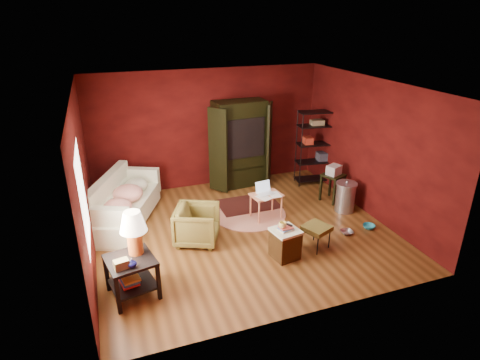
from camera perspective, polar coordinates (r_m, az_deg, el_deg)
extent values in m
cube|color=brown|center=(7.93, 0.49, -7.28)|extent=(5.50, 5.00, 0.02)
cube|color=white|center=(6.95, 0.57, 13.26)|extent=(5.50, 5.00, 0.02)
cube|color=#4F0D0B|center=(9.60, -4.66, 7.27)|extent=(5.50, 0.02, 2.80)
cube|color=#4F0D0B|center=(5.25, 10.02, -6.82)|extent=(5.50, 0.02, 2.80)
cube|color=#4F0D0B|center=(6.94, -21.41, -0.53)|extent=(0.02, 5.00, 2.80)
cube|color=#4F0D0B|center=(8.62, 18.09, 4.36)|extent=(0.02, 5.00, 2.80)
cube|color=white|center=(5.94, -21.44, -2.33)|extent=(0.02, 1.20, 1.40)
imported|color=white|center=(8.38, -16.21, -3.04)|extent=(1.38, 2.33, 0.88)
imported|color=black|center=(7.43, -6.12, -6.12)|extent=(0.95, 0.98, 0.78)
imported|color=silver|center=(8.03, 15.00, -6.64)|extent=(0.25, 0.08, 0.24)
imported|color=teal|center=(8.34, 17.93, -5.83)|extent=(0.25, 0.09, 0.24)
imported|color=#0D0E45|center=(5.96, -15.11, -11.34)|extent=(0.17, 0.17, 0.13)
imported|color=#FEE77C|center=(6.81, 6.07, -6.28)|extent=(0.14, 0.11, 0.13)
cube|color=black|center=(6.19, -15.37, -10.95)|extent=(0.79, 0.79, 0.04)
cube|color=black|center=(6.42, -14.98, -14.01)|extent=(0.74, 0.74, 0.03)
cube|color=black|center=(6.07, -16.99, -15.41)|extent=(0.07, 0.07, 0.62)
cube|color=black|center=(6.19, -11.50, -13.94)|extent=(0.07, 0.07, 0.62)
cube|color=black|center=(6.55, -18.44, -12.47)|extent=(0.07, 0.07, 0.62)
cube|color=black|center=(6.66, -13.38, -11.19)|extent=(0.07, 0.07, 0.62)
cylinder|color=#C05A23|center=(6.20, -14.70, -8.51)|extent=(0.26, 0.26, 0.38)
cone|color=#F2E5C6|center=(6.03, -15.02, -5.71)|extent=(0.47, 0.47, 0.31)
cube|color=olive|center=(5.97, -16.53, -11.43)|extent=(0.22, 0.17, 0.13)
cube|color=#BB2E31|center=(6.38, -15.51, -13.78)|extent=(0.30, 0.35, 0.03)
cube|color=#2E78BB|center=(6.36, -15.45, -13.47)|extent=(0.30, 0.35, 0.03)
cube|color=gold|center=(6.34, -15.39, -13.16)|extent=(0.30, 0.35, 0.03)
cube|color=white|center=(8.44, -15.75, -3.96)|extent=(1.54, 2.10, 0.41)
cube|color=white|center=(8.45, -18.22, -2.15)|extent=(0.97, 1.84, 0.81)
cube|color=white|center=(7.55, -18.38, -5.70)|extent=(0.82, 0.50, 0.56)
cube|color=white|center=(9.17, -13.90, -0.01)|extent=(0.82, 0.50, 0.56)
ellipsoid|color=red|center=(7.82, -17.02, -3.67)|extent=(0.70, 0.70, 0.29)
ellipsoid|color=red|center=(8.28, -15.68, -1.83)|extent=(0.78, 0.78, 0.33)
ellipsoid|color=white|center=(8.73, -14.54, -0.69)|extent=(0.65, 0.65, 0.26)
cube|color=#482910|center=(7.06, 6.42, -9.13)|extent=(0.48, 0.48, 0.50)
cube|color=white|center=(6.92, 6.51, -7.23)|extent=(0.51, 0.51, 0.05)
cube|color=beige|center=(6.90, 6.53, -6.99)|extent=(0.27, 0.22, 0.02)
cube|color=#537FC2|center=(6.89, 6.53, -6.84)|extent=(0.27, 0.23, 0.02)
cube|color=#DE6153|center=(6.88, 6.54, -6.70)|extent=(0.23, 0.19, 0.02)
cube|color=black|center=(6.93, 6.92, -6.31)|extent=(0.11, 0.15, 0.02)
cube|color=black|center=(7.34, 10.85, -6.74)|extent=(0.56, 0.56, 0.09)
cube|color=black|center=(7.36, 10.82, -7.10)|extent=(0.51, 0.51, 0.02)
cylinder|color=black|center=(7.24, 10.97, -9.20)|extent=(0.03, 0.03, 0.35)
cylinder|color=black|center=(7.48, 12.58, -8.20)|extent=(0.03, 0.03, 0.35)
cylinder|color=black|center=(7.41, 8.85, -8.22)|extent=(0.03, 0.03, 0.35)
cylinder|color=black|center=(7.65, 10.49, -7.28)|extent=(0.03, 0.03, 0.35)
cylinder|color=beige|center=(8.54, 1.28, -4.79)|extent=(2.03, 2.03, 0.01)
cube|color=#4F1A15|center=(8.93, 1.20, -3.42)|extent=(1.31, 0.88, 0.01)
cube|color=#FFA074|center=(8.19, 3.76, -2.15)|extent=(0.67, 0.51, 0.03)
cylinder|color=#FFA074|center=(8.05, 2.73, -4.64)|extent=(0.04, 0.04, 0.51)
cylinder|color=#FFA074|center=(8.30, 5.91, -3.84)|extent=(0.04, 0.04, 0.51)
cylinder|color=#FFA074|center=(8.32, 1.52, -3.66)|extent=(0.04, 0.04, 0.51)
cylinder|color=#FFA074|center=(8.56, 4.64, -2.92)|extent=(0.04, 0.04, 0.51)
cube|color=white|center=(8.21, 3.65, -1.92)|extent=(0.36, 0.27, 0.02)
cube|color=silver|center=(8.25, 3.27, -0.91)|extent=(0.33, 0.12, 0.22)
cube|color=white|center=(8.05, 3.39, -2.49)|extent=(0.31, 0.36, 0.00)
cube|color=white|center=(8.19, 4.95, -2.08)|extent=(0.23, 0.31, 0.00)
cube|color=black|center=(9.66, -0.14, 5.21)|extent=(1.25, 0.74, 2.08)
cube|color=black|center=(9.50, 0.13, 6.28)|extent=(1.02, 0.56, 0.93)
cube|color=black|center=(9.16, -3.14, 4.16)|extent=(0.35, 0.42, 1.97)
cube|color=black|center=(9.67, 4.17, 5.17)|extent=(0.30, 0.45, 1.97)
cube|color=#292B2E|center=(9.58, -0.01, 5.74)|extent=(0.72, 0.60, 0.57)
cube|color=black|center=(9.34, 0.69, 5.28)|extent=(0.55, 0.05, 0.44)
cube|color=black|center=(9.80, -0.01, 2.07)|extent=(1.02, 0.62, 0.05)
cylinder|color=black|center=(9.63, 8.69, 4.05)|extent=(0.03, 0.03, 1.82)
cylinder|color=black|center=(9.95, 13.29, 4.31)|extent=(0.03, 0.03, 1.82)
cylinder|color=black|center=(9.95, 7.98, 4.72)|extent=(0.03, 0.03, 1.82)
cylinder|color=black|center=(10.26, 12.47, 4.95)|extent=(0.03, 0.03, 1.82)
cube|color=black|center=(10.22, 10.31, 0.22)|extent=(0.93, 0.50, 0.03)
cube|color=black|center=(10.05, 10.49, 2.61)|extent=(0.93, 0.50, 0.03)
cube|color=black|center=(9.91, 10.68, 5.07)|extent=(0.93, 0.50, 0.03)
cube|color=black|center=(9.78, 10.87, 7.60)|extent=(0.93, 0.50, 0.03)
cube|color=black|center=(9.70, 11.02, 9.50)|extent=(0.93, 0.50, 0.03)
cube|color=#A12C1A|center=(9.81, 9.63, 5.58)|extent=(0.23, 0.28, 0.16)
cube|color=#373543|center=(10.09, 11.61, 3.33)|extent=(0.28, 0.28, 0.20)
cube|color=#867250|center=(9.76, 10.91, 8.06)|extent=(0.33, 0.24, 0.12)
cube|color=black|center=(9.12, 13.14, 0.65)|extent=(0.56, 0.56, 0.04)
cube|color=black|center=(9.01, 13.25, -1.76)|extent=(0.06, 0.06, 0.61)
cube|color=black|center=(9.29, 14.51, -1.12)|extent=(0.06, 0.06, 0.61)
cube|color=black|center=(9.20, 11.42, -1.09)|extent=(0.06, 0.06, 0.61)
cube|color=black|center=(9.47, 12.70, -0.48)|extent=(0.06, 0.06, 0.61)
cube|color=silver|center=(9.08, 13.21, 1.39)|extent=(0.36, 0.33, 0.21)
cylinder|color=#B0B0B8|center=(8.83, 14.74, -2.46)|extent=(0.50, 0.50, 0.61)
cylinder|color=#B0B0B8|center=(8.70, 14.95, -0.53)|extent=(0.55, 0.55, 0.04)
sphere|color=#B0B0B8|center=(8.69, 14.97, -0.29)|extent=(0.07, 0.07, 0.06)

